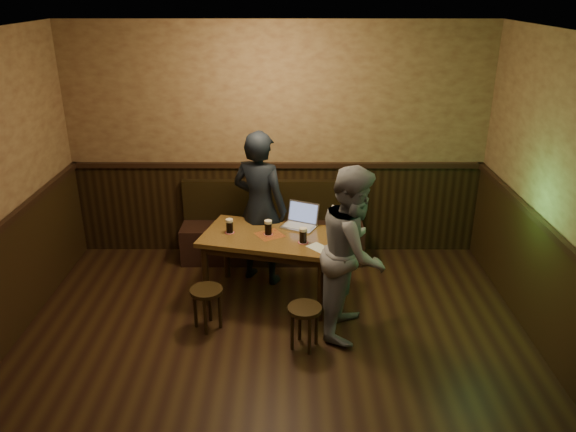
# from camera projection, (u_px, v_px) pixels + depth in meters

# --- Properties ---
(room) EXTENTS (5.04, 6.04, 2.84)m
(room) POSITION_uv_depth(u_px,v_px,m) (270.00, 265.00, 4.21)
(room) COLOR black
(room) RESTS_ON ground
(bench) EXTENTS (2.20, 0.50, 0.95)m
(bench) POSITION_uv_depth(u_px,v_px,m) (273.00, 234.00, 6.88)
(bench) COLOR black
(bench) RESTS_ON ground
(pub_table) EXTENTS (1.53, 1.10, 0.74)m
(pub_table) POSITION_uv_depth(u_px,v_px,m) (270.00, 243.00, 5.87)
(pub_table) COLOR #513217
(pub_table) RESTS_ON ground
(stool_left) EXTENTS (0.33, 0.33, 0.43)m
(stool_left) POSITION_uv_depth(u_px,v_px,m) (207.00, 297.00, 5.44)
(stool_left) COLOR black
(stool_left) RESTS_ON ground
(stool_right) EXTENTS (0.41, 0.41, 0.43)m
(stool_right) POSITION_uv_depth(u_px,v_px,m) (305.00, 315.00, 5.14)
(stool_right) COLOR black
(stool_right) RESTS_ON ground
(pint_left) EXTENTS (0.10, 0.10, 0.16)m
(pint_left) POSITION_uv_depth(u_px,v_px,m) (230.00, 226.00, 5.86)
(pint_left) COLOR #AF1532
(pint_left) RESTS_ON pub_table
(pint_mid) EXTENTS (0.10, 0.10, 0.16)m
(pint_mid) POSITION_uv_depth(u_px,v_px,m) (268.00, 227.00, 5.81)
(pint_mid) COLOR #AF1532
(pint_mid) RESTS_ON pub_table
(pint_right) EXTENTS (0.10, 0.10, 0.16)m
(pint_right) POSITION_uv_depth(u_px,v_px,m) (303.00, 235.00, 5.63)
(pint_right) COLOR #AF1532
(pint_right) RESTS_ON pub_table
(laptop) EXTENTS (0.43, 0.40, 0.25)m
(laptop) POSITION_uv_depth(u_px,v_px,m) (301.00, 220.00, 6.03)
(laptop) COLOR silver
(laptop) RESTS_ON pub_table
(menu) EXTENTS (0.26, 0.26, 0.00)m
(menu) POSITION_uv_depth(u_px,v_px,m) (319.00, 248.00, 5.54)
(menu) COLOR silver
(menu) RESTS_ON pub_table
(person_suit) EXTENTS (0.75, 0.65, 1.75)m
(person_suit) POSITION_uv_depth(u_px,v_px,m) (260.00, 208.00, 6.16)
(person_suit) COLOR black
(person_suit) RESTS_ON ground
(person_grey) EXTENTS (0.82, 0.95, 1.67)m
(person_grey) POSITION_uv_depth(u_px,v_px,m) (353.00, 252.00, 5.25)
(person_grey) COLOR gray
(person_grey) RESTS_ON ground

